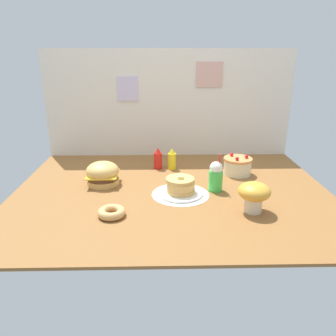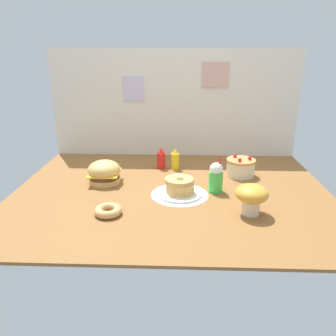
{
  "view_description": "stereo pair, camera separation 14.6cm",
  "coord_description": "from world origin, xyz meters",
  "px_view_note": "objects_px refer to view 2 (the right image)",
  "views": [
    {
      "loc": [
        -0.08,
        -2.37,
        1.03
      ],
      "look_at": [
        -0.03,
        0.03,
        0.18
      ],
      "focal_mm": 35.43,
      "sensor_mm": 36.0,
      "label": 1
    },
    {
      "loc": [
        0.06,
        -2.37,
        1.03
      ],
      "look_at": [
        -0.03,
        0.03,
        0.18
      ],
      "focal_mm": 35.43,
      "sensor_mm": 36.0,
      "label": 2
    }
  ],
  "objects_px": {
    "ketchup_bottle": "(161,159)",
    "mustard_bottle": "(175,160)",
    "cream_soda_cup": "(216,178)",
    "mushroom_stool": "(252,196)",
    "burger": "(104,172)",
    "layer_cake": "(241,167)",
    "donut_pink_glaze": "(108,210)",
    "pancake_stack": "(180,187)"
  },
  "relations": [
    {
      "from": "ketchup_bottle",
      "to": "cream_soda_cup",
      "type": "distance_m",
      "value": 0.69
    },
    {
      "from": "pancake_stack",
      "to": "mustard_bottle",
      "type": "height_order",
      "value": "mustard_bottle"
    },
    {
      "from": "cream_soda_cup",
      "to": "mushroom_stool",
      "type": "xyz_separation_m",
      "value": [
        0.2,
        -0.36,
        0.01
      ]
    },
    {
      "from": "ketchup_bottle",
      "to": "donut_pink_glaze",
      "type": "height_order",
      "value": "ketchup_bottle"
    },
    {
      "from": "ketchup_bottle",
      "to": "donut_pink_glaze",
      "type": "bearing_deg",
      "value": -107.82
    },
    {
      "from": "pancake_stack",
      "to": "mushroom_stool",
      "type": "bearing_deg",
      "value": -31.99
    },
    {
      "from": "layer_cake",
      "to": "mushroom_stool",
      "type": "distance_m",
      "value": 0.73
    },
    {
      "from": "ketchup_bottle",
      "to": "mushroom_stool",
      "type": "bearing_deg",
      "value": -53.92
    },
    {
      "from": "mustard_bottle",
      "to": "donut_pink_glaze",
      "type": "height_order",
      "value": "mustard_bottle"
    },
    {
      "from": "ketchup_bottle",
      "to": "mustard_bottle",
      "type": "height_order",
      "value": "same"
    },
    {
      "from": "pancake_stack",
      "to": "mustard_bottle",
      "type": "bearing_deg",
      "value": 94.55
    },
    {
      "from": "donut_pink_glaze",
      "to": "mushroom_stool",
      "type": "xyz_separation_m",
      "value": [
        0.95,
        0.05,
        0.1
      ]
    },
    {
      "from": "cream_soda_cup",
      "to": "donut_pink_glaze",
      "type": "distance_m",
      "value": 0.86
    },
    {
      "from": "layer_cake",
      "to": "burger",
      "type": "bearing_deg",
      "value": -169.86
    },
    {
      "from": "ketchup_bottle",
      "to": "cream_soda_cup",
      "type": "relative_size",
      "value": 0.67
    },
    {
      "from": "pancake_stack",
      "to": "layer_cake",
      "type": "distance_m",
      "value": 0.68
    },
    {
      "from": "pancake_stack",
      "to": "ketchup_bottle",
      "type": "relative_size",
      "value": 1.7
    },
    {
      "from": "ketchup_bottle",
      "to": "mushroom_stool",
      "type": "height_order",
      "value": "mushroom_stool"
    },
    {
      "from": "burger",
      "to": "cream_soda_cup",
      "type": "distance_m",
      "value": 0.91
    },
    {
      "from": "layer_cake",
      "to": "cream_soda_cup",
      "type": "height_order",
      "value": "cream_soda_cup"
    },
    {
      "from": "pancake_stack",
      "to": "mustard_bottle",
      "type": "relative_size",
      "value": 1.7
    },
    {
      "from": "mushroom_stool",
      "to": "layer_cake",
      "type": "bearing_deg",
      "value": 85.82
    },
    {
      "from": "pancake_stack",
      "to": "mustard_bottle",
      "type": "distance_m",
      "value": 0.58
    },
    {
      "from": "burger",
      "to": "pancake_stack",
      "type": "distance_m",
      "value": 0.66
    },
    {
      "from": "ketchup_bottle",
      "to": "mushroom_stool",
      "type": "distance_m",
      "value": 1.1
    },
    {
      "from": "pancake_stack",
      "to": "donut_pink_glaze",
      "type": "bearing_deg",
      "value": -144.39
    },
    {
      "from": "layer_cake",
      "to": "mushroom_stool",
      "type": "xyz_separation_m",
      "value": [
        -0.05,
        -0.72,
        0.05
      ]
    },
    {
      "from": "ketchup_bottle",
      "to": "mustard_bottle",
      "type": "bearing_deg",
      "value": -7.92
    },
    {
      "from": "pancake_stack",
      "to": "ketchup_bottle",
      "type": "height_order",
      "value": "ketchup_bottle"
    },
    {
      "from": "donut_pink_glaze",
      "to": "cream_soda_cup",
      "type": "bearing_deg",
      "value": 28.56
    },
    {
      "from": "mustard_bottle",
      "to": "donut_pink_glaze",
      "type": "xyz_separation_m",
      "value": [
        -0.43,
        -0.91,
        -0.06
      ]
    },
    {
      "from": "pancake_stack",
      "to": "ketchup_bottle",
      "type": "xyz_separation_m",
      "value": [
        -0.17,
        0.59,
        0.03
      ]
    },
    {
      "from": "burger",
      "to": "mustard_bottle",
      "type": "distance_m",
      "value": 0.67
    },
    {
      "from": "ketchup_bottle",
      "to": "mustard_bottle",
      "type": "distance_m",
      "value": 0.13
    },
    {
      "from": "mushroom_stool",
      "to": "ketchup_bottle",
      "type": "bearing_deg",
      "value": 126.08
    },
    {
      "from": "layer_cake",
      "to": "donut_pink_glaze",
      "type": "distance_m",
      "value": 1.26
    },
    {
      "from": "cream_soda_cup",
      "to": "mushroom_stool",
      "type": "distance_m",
      "value": 0.41
    },
    {
      "from": "burger",
      "to": "layer_cake",
      "type": "distance_m",
      "value": 1.16
    },
    {
      "from": "pancake_stack",
      "to": "cream_soda_cup",
      "type": "bearing_deg",
      "value": 13.87
    },
    {
      "from": "ketchup_bottle",
      "to": "mushroom_stool",
      "type": "relative_size",
      "value": 0.91
    },
    {
      "from": "ketchup_bottle",
      "to": "donut_pink_glaze",
      "type": "xyz_separation_m",
      "value": [
        -0.3,
        -0.93,
        -0.06
      ]
    },
    {
      "from": "pancake_stack",
      "to": "donut_pink_glaze",
      "type": "relative_size",
      "value": 1.83
    }
  ]
}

